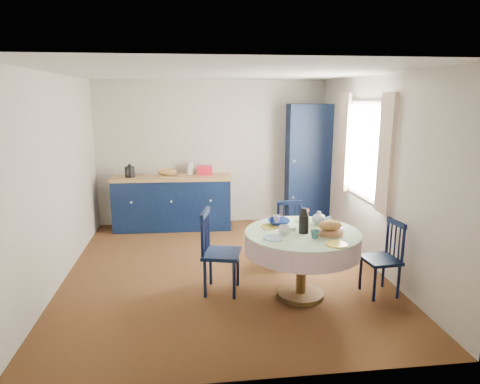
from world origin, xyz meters
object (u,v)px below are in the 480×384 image
object	(u,v)px
chair_far	(292,234)
mug_a	(284,230)
pantry_cabinet	(308,165)
mug_c	(319,219)
cobalt_bowl	(279,222)
chair_right	(384,257)
kitchen_counter	(173,201)
mug_d	(277,219)
chair_left	(218,251)
dining_table	(303,242)
mug_b	(315,234)

from	to	relation	value
chair_far	mug_a	xyz separation A→B (m)	(-0.34, -1.01, 0.38)
chair_far	mug_a	bearing A→B (deg)	-110.73
pantry_cabinet	mug_c	world-z (taller)	pantry_cabinet
mug_a	cobalt_bowl	size ratio (longest dim) A/B	0.49
chair_far	chair_right	xyz separation A→B (m)	(0.83, -0.98, 0.00)
mug_c	kitchen_counter	bearing A→B (deg)	125.06
chair_right	mug_c	size ratio (longest dim) A/B	6.39
chair_far	chair_right	size ratio (longest dim) A/B	0.99
mug_a	mug_d	bearing A→B (deg)	88.63
chair_left	mug_a	size ratio (longest dim) A/B	7.72
kitchen_counter	chair_left	world-z (taller)	kitchen_counter
kitchen_counter	chair_left	distance (m)	2.64
kitchen_counter	mug_a	xyz separation A→B (m)	(1.29, -2.89, 0.35)
pantry_cabinet	dining_table	xyz separation A→B (m)	(-0.85, -2.86, -0.40)
kitchen_counter	mug_d	bearing A→B (deg)	-59.78
pantry_cabinet	mug_a	world-z (taller)	pantry_cabinet
pantry_cabinet	mug_c	xyz separation A→B (m)	(-0.59, -2.58, -0.23)
pantry_cabinet	chair_far	bearing A→B (deg)	-107.27
kitchen_counter	chair_right	size ratio (longest dim) A/B	2.36
mug_b	chair_right	bearing A→B (deg)	12.30
chair_far	kitchen_counter	bearing A→B (deg)	128.74
chair_left	mug_d	bearing A→B (deg)	-65.55
chair_right	kitchen_counter	bearing A→B (deg)	-145.16
chair_left	kitchen_counter	bearing A→B (deg)	26.54
kitchen_counter	mug_b	xyz separation A→B (m)	(1.58, -3.05, 0.35)
chair_right	mug_b	distance (m)	0.97
chair_far	mug_a	world-z (taller)	mug_a
mug_c	cobalt_bowl	distance (m)	0.48
dining_table	cobalt_bowl	size ratio (longest dim) A/B	4.93
mug_b	mug_c	bearing A→B (deg)	68.15
pantry_cabinet	mug_a	distance (m)	3.13
pantry_cabinet	chair_right	distance (m)	2.96
dining_table	mug_c	size ratio (longest dim) A/B	9.38
pantry_cabinet	mug_b	bearing A→B (deg)	-100.45
dining_table	mug_b	world-z (taller)	dining_table
chair_left	mug_b	world-z (taller)	chair_left
pantry_cabinet	chair_far	world-z (taller)	pantry_cabinet
mug_a	cobalt_bowl	xyz separation A→B (m)	(0.02, 0.36, -0.02)
kitchen_counter	dining_table	size ratio (longest dim) A/B	1.61
chair_left	mug_c	distance (m)	1.24
mug_b	cobalt_bowl	world-z (taller)	mug_b
dining_table	chair_right	xyz separation A→B (m)	(0.94, -0.04, -0.21)
dining_table	chair_right	world-z (taller)	dining_table
chair_left	chair_right	bearing A→B (deg)	-85.28
kitchen_counter	mug_d	xyz separation A→B (m)	(1.30, -2.43, 0.35)
chair_right	mug_c	world-z (taller)	mug_c
mug_d	mug_c	bearing A→B (deg)	-12.40
pantry_cabinet	chair_right	xyz separation A→B (m)	(0.08, -2.90, -0.61)
mug_b	mug_c	xyz separation A→B (m)	(0.20, 0.51, 0.01)
mug_a	mug_c	bearing A→B (deg)	34.95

